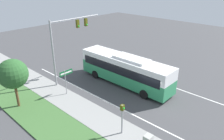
# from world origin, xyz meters

# --- Properties ---
(ground_plane) EXTENTS (80.00, 80.00, 0.00)m
(ground_plane) POSITION_xyz_m (0.00, 0.00, 0.00)
(ground_plane) COLOR #424244
(sidewalk) EXTENTS (2.80, 80.00, 0.12)m
(sidewalk) POSITION_xyz_m (-6.20, 0.00, 0.06)
(sidewalk) COLOR gray
(sidewalk) RESTS_ON ground_plane
(lane_divider_near) EXTENTS (0.14, 30.00, 0.01)m
(lane_divider_near) POSITION_xyz_m (-3.60, 0.00, 0.00)
(lane_divider_near) COLOR silver
(lane_divider_near) RESTS_ON ground_plane
(lane_divider_far) EXTENTS (0.14, 30.00, 0.01)m
(lane_divider_far) POSITION_xyz_m (3.60, 0.00, 0.00)
(lane_divider_far) COLOR silver
(lane_divider_far) RESTS_ON ground_plane
(bus) EXTENTS (2.70, 11.47, 3.43)m
(bus) POSITION_xyz_m (0.56, 4.12, 1.87)
(bus) COLOR #2D8956
(bus) RESTS_ON ground_plane
(signal_gantry) EXTENTS (6.69, 0.41, 7.35)m
(signal_gantry) POSITION_xyz_m (-3.14, 9.40, 5.23)
(signal_gantry) COLOR #939399
(signal_gantry) RESTS_ON ground_plane
(pedestrian_signal) EXTENTS (0.28, 0.34, 2.66)m
(pedestrian_signal) POSITION_xyz_m (-6.26, -1.28, 1.84)
(pedestrian_signal) COLOR #939399
(pedestrian_signal) RESTS_ON ground_plane
(street_sign) EXTENTS (1.55, 0.08, 2.76)m
(street_sign) POSITION_xyz_m (-5.40, 6.92, 2.01)
(street_sign) COLOR #939399
(street_sign) RESTS_ON ground_plane
(roadside_tree) EXTENTS (2.69, 2.69, 4.67)m
(roadside_tree) POSITION_xyz_m (-9.92, 8.39, 3.41)
(roadside_tree) COLOR brown
(roadside_tree) RESTS_ON grass_verge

